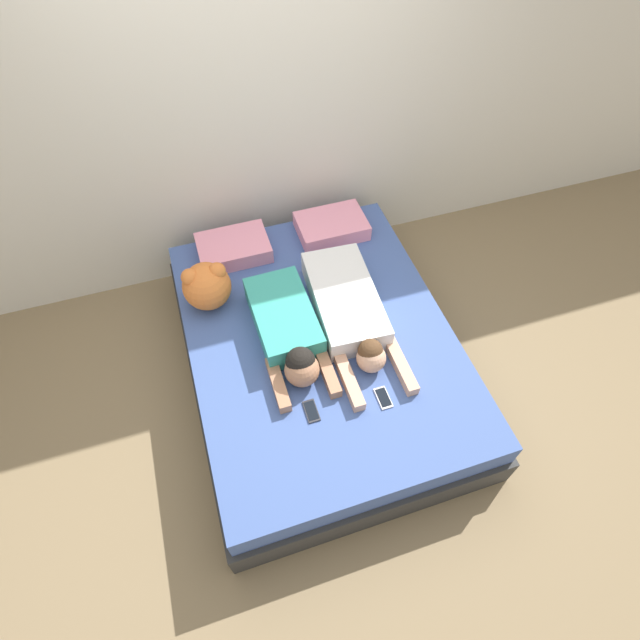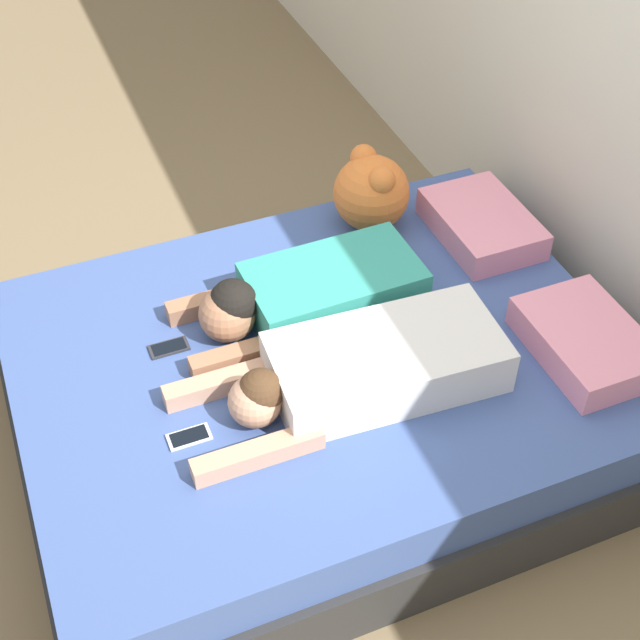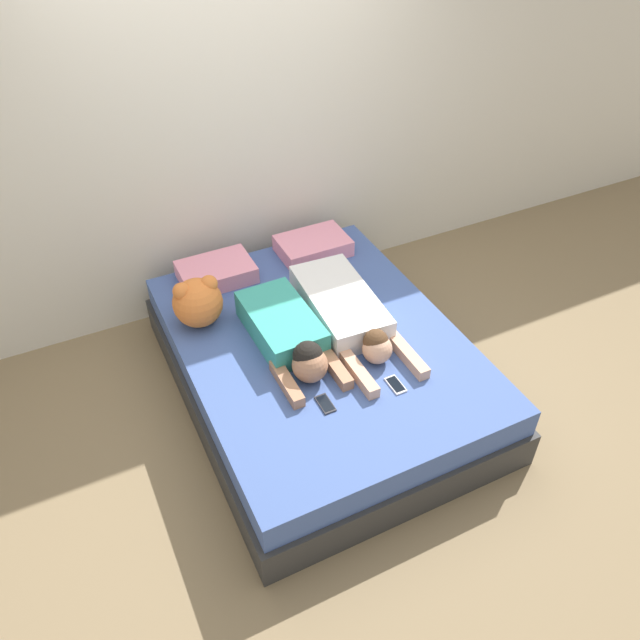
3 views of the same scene
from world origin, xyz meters
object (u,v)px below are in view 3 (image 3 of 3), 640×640
object	(u,v)px
person_left	(289,335)
cell_phone_left	(325,404)
bed	(320,364)
pillow_head_left	(216,272)
pillow_head_right	(313,246)
plush_toy	(198,301)
cell_phone_right	(396,385)
person_right	(347,313)

from	to	relation	value
person_left	cell_phone_left	world-z (taller)	person_left
bed	pillow_head_left	distance (m)	0.98
pillow_head_left	pillow_head_right	distance (m)	0.74
bed	plush_toy	world-z (taller)	plush_toy
pillow_head_left	person_left	size ratio (longest dim) A/B	0.54
pillow_head_right	cell_phone_right	bearing A→B (deg)	-96.39
person_right	plush_toy	size ratio (longest dim) A/B	3.48
person_right	cell_phone_left	size ratio (longest dim) A/B	8.09
bed	cell_phone_left	size ratio (longest dim) A/B	15.52
pillow_head_left	pillow_head_right	bearing A→B (deg)	0.00
person_right	plush_toy	distance (m)	0.93
person_right	cell_phone_left	xyz separation A→B (m)	(-0.43, -0.56, -0.08)
pillow_head_right	plush_toy	size ratio (longest dim) A/B	1.51
pillow_head_left	person_right	world-z (taller)	person_right
person_right	plush_toy	bearing A→B (deg)	153.19
cell_phone_right	plush_toy	distance (m)	1.32
bed	pillow_head_right	xyz separation A→B (m)	(0.37, 0.87, 0.28)
cell_phone_left	cell_phone_right	bearing A→B (deg)	-6.43
bed	plush_toy	distance (m)	0.87
person_left	bed	bearing A→B (deg)	-3.24
person_left	plush_toy	bearing A→B (deg)	131.53
bed	cell_phone_right	bearing A→B (deg)	-68.99
person_right	cell_phone_left	distance (m)	0.71
cell_phone_right	pillow_head_right	bearing A→B (deg)	83.61
pillow_head_right	cell_phone_left	xyz separation A→B (m)	(-0.58, -1.37, -0.05)
person_left	person_right	xyz separation A→B (m)	(0.42, 0.05, -0.01)
bed	cell_phone_right	xyz separation A→B (m)	(0.21, -0.55, 0.23)
pillow_head_left	cell_phone_right	distance (m)	1.53
bed	pillow_head_left	bearing A→B (deg)	113.04
bed	pillow_head_left	xyz separation A→B (m)	(-0.37, 0.87, 0.28)
person_left	person_right	world-z (taller)	person_left
person_left	person_right	size ratio (longest dim) A/B	0.80
person_left	plush_toy	distance (m)	0.63
cell_phone_left	person_right	bearing A→B (deg)	52.35
pillow_head_left	person_right	bearing A→B (deg)	-54.08
person_left	cell_phone_right	distance (m)	0.70
plush_toy	bed	bearing A→B (deg)	-37.93
pillow_head_right	person_right	bearing A→B (deg)	-100.61
pillow_head_right	plush_toy	distance (m)	1.06
bed	cell_phone_right	distance (m)	0.63
pillow_head_left	pillow_head_right	size ratio (longest dim) A/B	1.00
person_right	person_left	bearing A→B (deg)	-173.59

